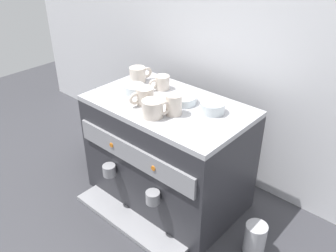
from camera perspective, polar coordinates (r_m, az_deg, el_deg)
The scene contains 13 objects.
ground_plane at distance 1.74m, azimuth 0.00°, elevation -10.77°, with size 4.00×4.00×0.00m, color #38383D.
tiled_backsplash_wall at distance 1.71m, azimuth 7.79°, elevation 8.06°, with size 2.80×0.03×1.01m, color silver.
espresso_machine at distance 1.59m, azimuth -0.10°, elevation -4.29°, with size 0.68×0.52×0.49m.
ceramic_cup_0 at distance 1.37m, azimuth 0.78°, elevation 3.40°, with size 0.06×0.11×0.08m.
ceramic_cup_1 at distance 1.46m, azimuth -3.84°, elevation 4.82°, with size 0.07×0.11×0.07m.
ceramic_cup_2 at distance 1.36m, azimuth -2.54°, elevation 2.87°, with size 0.11×0.08×0.07m.
ceramic_cup_3 at distance 1.67m, azimuth -4.74°, elevation 8.22°, with size 0.07×0.11×0.07m.
ceramic_cup_4 at distance 1.59m, azimuth -1.04°, elevation 6.94°, with size 0.06×0.09×0.06m.
ceramic_bowl_0 at distance 1.40m, azimuth 7.10°, elevation 2.91°, with size 0.10×0.10×0.04m.
ceramic_bowl_1 at distance 1.47m, azimuth 2.27°, elevation 4.28°, with size 0.12×0.12×0.03m.
ceramic_bowl_2 at distance 1.56m, azimuth -5.40°, elevation 5.87°, with size 0.09×0.09×0.04m.
coffee_grinder at distance 1.94m, azimuth -10.86°, elevation 0.45°, with size 0.18×0.18×0.40m.
milk_pitcher at distance 1.49m, azimuth 13.69°, elevation -17.01°, with size 0.08×0.08×0.13m, color #B7B7BC.
Camera 1 is at (0.87, -0.98, 1.14)m, focal length 38.26 mm.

